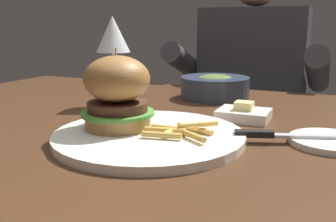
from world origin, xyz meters
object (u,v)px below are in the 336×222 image
object	(u,v)px
main_plate	(149,136)
diner_person	(250,124)
butter_dish	(244,114)
burger_sandwich	(117,92)
table_knife	(297,135)
wine_glass	(113,38)
bread_plate	(330,141)
soup_bowl	(215,86)

from	to	relation	value
main_plate	diner_person	bearing A→B (deg)	90.25
butter_dish	diner_person	size ratio (longest dim) A/B	0.08
burger_sandwich	table_knife	world-z (taller)	burger_sandwich
butter_dish	diner_person	world-z (taller)	diner_person
wine_glass	bread_plate	bearing A→B (deg)	-13.78
bread_plate	table_knife	size ratio (longest dim) A/B	0.55
butter_dish	soup_bowl	size ratio (longest dim) A/B	0.57
wine_glass	soup_bowl	xyz separation A→B (m)	(0.18, 0.18, -0.12)
soup_bowl	diner_person	size ratio (longest dim) A/B	0.15
table_knife	butter_dish	xyz separation A→B (m)	(-0.11, 0.12, -0.00)
bread_plate	table_knife	xyz separation A→B (m)	(-0.05, -0.02, 0.01)
butter_dish	main_plate	bearing A→B (deg)	-118.89
wine_glass	soup_bowl	distance (m)	0.29
table_knife	soup_bowl	xyz separation A→B (m)	(-0.23, 0.31, 0.02)
burger_sandwich	table_knife	distance (m)	0.29
bread_plate	butter_dish	world-z (taller)	butter_dish
main_plate	table_knife	xyz separation A→B (m)	(0.22, 0.08, 0.01)
bread_plate	burger_sandwich	bearing A→B (deg)	-164.31
burger_sandwich	table_knife	size ratio (longest dim) A/B	0.58
diner_person	table_knife	bearing A→B (deg)	-73.52
burger_sandwich	bread_plate	world-z (taller)	burger_sandwich
main_plate	butter_dish	world-z (taller)	butter_dish
main_plate	wine_glass	bearing A→B (deg)	132.98
main_plate	butter_dish	xyz separation A→B (m)	(0.11, 0.20, 0.00)
bread_plate	soup_bowl	xyz separation A→B (m)	(-0.28, 0.30, 0.02)
burger_sandwich	wine_glass	xyz separation A→B (m)	(-0.13, 0.21, 0.08)
main_plate	bread_plate	xyz separation A→B (m)	(0.27, 0.09, -0.00)
main_plate	soup_bowl	size ratio (longest dim) A/B	1.77
burger_sandwich	diner_person	bearing A→B (deg)	86.15
diner_person	butter_dish	bearing A→B (deg)	-79.96
table_knife	diner_person	size ratio (longest dim) A/B	0.19
table_knife	butter_dish	size ratio (longest dim) A/B	2.30
burger_sandwich	bread_plate	bearing A→B (deg)	15.69
soup_bowl	burger_sandwich	bearing A→B (deg)	-97.17
wine_glass	bread_plate	xyz separation A→B (m)	(0.46, -0.11, -0.15)
bread_plate	table_knife	distance (m)	0.05
burger_sandwich	wine_glass	world-z (taller)	wine_glass
main_plate	butter_dish	size ratio (longest dim) A/B	3.12
wine_glass	butter_dish	world-z (taller)	wine_glass
main_plate	bread_plate	distance (m)	0.28
main_plate	burger_sandwich	world-z (taller)	burger_sandwich
main_plate	table_knife	world-z (taller)	table_knife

